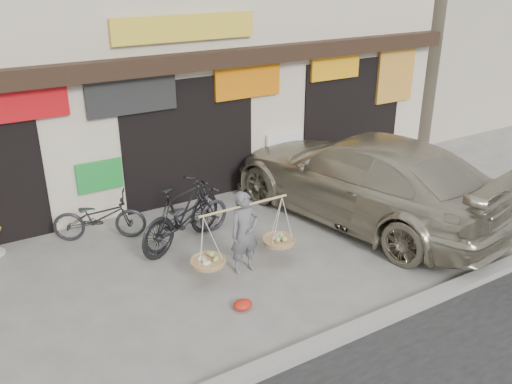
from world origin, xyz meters
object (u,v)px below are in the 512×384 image
bike_2 (186,217)px  suv (362,178)px  bike_0 (99,217)px  bike_1 (182,214)px  street_vendor (245,236)px

bike_2 → suv: size_ratio=0.30×
bike_2 → bike_0: bearing=42.3°
bike_1 → bike_2: bike_1 is taller
street_vendor → bike_0: bearing=125.8°
street_vendor → bike_0: (-1.77, 2.42, -0.21)m
street_vendor → suv: size_ratio=0.31×
bike_1 → suv: size_ratio=0.33×
street_vendor → bike_2: (-0.40, 1.48, -0.16)m
bike_0 → suv: size_ratio=0.27×
bike_1 → suv: 3.72m
bike_0 → bike_1: (1.25, -1.03, 0.17)m
bike_1 → bike_0: bearing=26.6°
suv → bike_1: bearing=-23.9°
bike_0 → bike_2: 1.67m
street_vendor → bike_2: 1.54m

